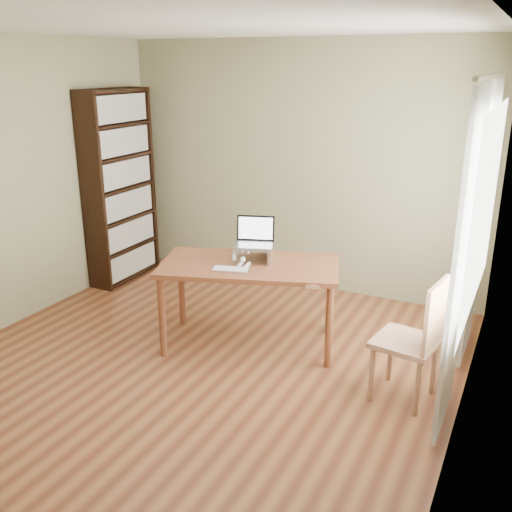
% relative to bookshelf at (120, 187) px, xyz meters
% --- Properties ---
extents(room, '(4.04, 4.54, 2.64)m').
position_rel_bookshelf_xyz_m(room, '(1.86, -1.54, 0.25)').
color(room, '#5A2917').
rests_on(room, ground).
extents(bookshelf, '(0.30, 0.90, 2.10)m').
position_rel_bookshelf_xyz_m(bookshelf, '(0.00, 0.00, 0.00)').
color(bookshelf, black).
rests_on(bookshelf, ground).
extents(curtains, '(0.03, 1.90, 2.25)m').
position_rel_bookshelf_xyz_m(curtains, '(3.75, -0.75, 0.12)').
color(curtains, silver).
rests_on(curtains, ground).
extents(desk, '(1.66, 1.19, 0.75)m').
position_rel_bookshelf_xyz_m(desk, '(2.03, -0.84, -0.39)').
color(desk, brown).
rests_on(desk, ground).
extents(laptop_stand, '(0.32, 0.25, 0.13)m').
position_rel_bookshelf_xyz_m(laptop_stand, '(2.03, -0.76, -0.22)').
color(laptop_stand, silver).
rests_on(laptop_stand, desk).
extents(laptop, '(0.38, 0.37, 0.23)m').
position_rel_bookshelf_xyz_m(laptop, '(2.03, -0.71, -0.11)').
color(laptop, silver).
rests_on(laptop, laptop_stand).
extents(keyboard, '(0.33, 0.21, 0.02)m').
position_rel_bookshelf_xyz_m(keyboard, '(1.98, -1.06, -0.29)').
color(keyboard, silver).
rests_on(keyboard, desk).
extents(coaster, '(0.11, 0.11, 0.01)m').
position_rel_bookshelf_xyz_m(coaster, '(2.70, -1.11, -0.30)').
color(coaster, '#502F1B').
rests_on(coaster, desk).
extents(cat, '(0.25, 0.48, 0.15)m').
position_rel_bookshelf_xyz_m(cat, '(2.01, -0.73, -0.23)').
color(cat, '#49423A').
rests_on(cat, desk).
extents(chair, '(0.48, 0.48, 0.96)m').
position_rel_bookshelf_xyz_m(chair, '(3.50, -1.10, -0.53)').
color(chair, tan).
rests_on(chair, ground).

